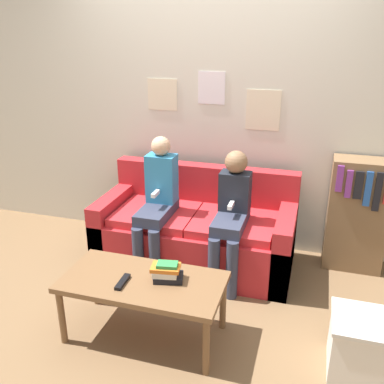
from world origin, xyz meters
TOP-DOWN VIEW (x-y plane):
  - ground_plane at (0.00, 0.00)m, footprint 10.00×10.00m
  - wall_back at (0.00, 0.98)m, footprint 8.00×0.06m
  - couch at (0.00, 0.50)m, footprint 1.64×0.77m
  - coffee_table at (-0.06, -0.53)m, footprint 1.04×0.52m
  - person_left at (-0.28, 0.32)m, footprint 0.24×0.54m
  - person_right at (0.33, 0.31)m, footprint 0.24×0.54m
  - tv_remote at (-0.16, -0.61)m, footprint 0.05×0.17m
  - book_stack at (0.09, -0.49)m, footprint 0.22×0.16m
  - bookshelf at (1.30, 0.80)m, footprint 0.47×0.28m
  - storage_box at (1.30, -0.46)m, footprint 0.38×0.36m

SIDE VIEW (x-z plane):
  - ground_plane at x=0.00m, z-range 0.00..0.00m
  - storage_box at x=1.30m, z-range 0.00..0.37m
  - couch at x=0.00m, z-range -0.12..0.68m
  - coffee_table at x=-0.06m, z-range 0.17..0.60m
  - tv_remote at x=-0.16m, z-range 0.43..0.45m
  - bookshelf at x=1.30m, z-range 0.00..0.96m
  - book_stack at x=0.09m, z-range 0.42..0.55m
  - person_right at x=0.33m, z-range 0.07..1.12m
  - person_left at x=-0.28m, z-range 0.06..1.18m
  - wall_back at x=0.00m, z-range 0.00..2.60m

